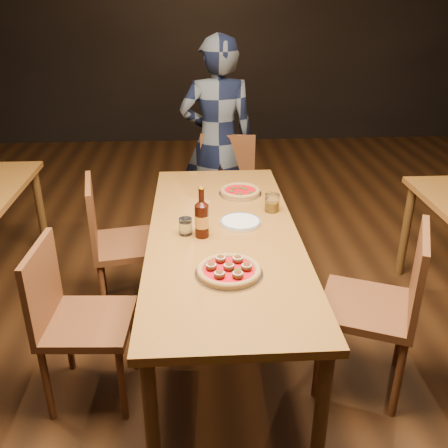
{
  "coord_description": "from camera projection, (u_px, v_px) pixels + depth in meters",
  "views": [
    {
      "loc": [
        -0.14,
        -2.4,
        1.93
      ],
      "look_at": [
        0.0,
        -0.05,
        0.82
      ],
      "focal_mm": 40.0,
      "sensor_mm": 36.0,
      "label": 1
    }
  ],
  "objects": [
    {
      "name": "pizza_meatball",
      "position": [
        229.0,
        270.0,
        2.27
      ],
      "size": [
        0.32,
        0.32,
        0.06
      ],
      "rotation": [
        0.0,
        0.0,
        -0.35
      ],
      "color": "#B7B7BF",
      "rests_on": "table_main"
    },
    {
      "name": "chair_main_sw",
      "position": [
        129.0,
        243.0,
        3.17
      ],
      "size": [
        0.51,
        0.51,
        0.94
      ],
      "primitive_type": null,
      "rotation": [
        0.0,
        0.0,
        1.76
      ],
      "color": "#5B2918",
      "rests_on": "ground"
    },
    {
      "name": "diner",
      "position": [
        218.0,
        142.0,
        4.0
      ],
      "size": [
        0.62,
        0.42,
        1.65
      ],
      "primitive_type": "imported",
      "rotation": [
        0.0,
        0.0,
        3.19
      ],
      "color": "black",
      "rests_on": "ground"
    },
    {
      "name": "ground",
      "position": [
        224.0,
        344.0,
        3.0
      ],
      "size": [
        9.0,
        9.0,
        0.0
      ],
      "primitive_type": "plane",
      "color": "black"
    },
    {
      "name": "table_main",
      "position": [
        223.0,
        244.0,
        2.71
      ],
      "size": [
        0.8,
        2.0,
        0.75
      ],
      "color": "brown",
      "rests_on": "ground"
    },
    {
      "name": "amber_glass",
      "position": [
        272.0,
        203.0,
        2.91
      ],
      "size": [
        0.08,
        0.08,
        0.11
      ],
      "primitive_type": "cylinder",
      "color": "#946310",
      "rests_on": "table_main"
    },
    {
      "name": "beer_bottle",
      "position": [
        202.0,
        220.0,
        2.59
      ],
      "size": [
        0.08,
        0.08,
        0.27
      ],
      "rotation": [
        0.0,
        0.0,
        -0.11
      ],
      "color": "black",
      "rests_on": "table_main"
    },
    {
      "name": "plate_stack",
      "position": [
        240.0,
        222.0,
        2.77
      ],
      "size": [
        0.22,
        0.22,
        0.02
      ],
      "primitive_type": "cylinder",
      "color": "white",
      "rests_on": "table_main"
    },
    {
      "name": "pizza_margherita",
      "position": [
        240.0,
        191.0,
        3.17
      ],
      "size": [
        0.27,
        0.27,
        0.04
      ],
      "rotation": [
        0.0,
        0.0,
        0.39
      ],
      "color": "#B7B7BF",
      "rests_on": "table_main"
    },
    {
      "name": "chair_end",
      "position": [
        226.0,
        195.0,
        3.92
      ],
      "size": [
        0.5,
        0.5,
        0.94
      ],
      "primitive_type": null,
      "rotation": [
        0.0,
        0.0,
        -0.15
      ],
      "color": "#5B2918",
      "rests_on": "ground"
    },
    {
      "name": "room_shell",
      "position": [
        223.0,
        8.0,
        2.21
      ],
      "size": [
        9.0,
        9.0,
        9.0
      ],
      "color": "black",
      "rests_on": "ground"
    },
    {
      "name": "water_glass",
      "position": [
        186.0,
        226.0,
        2.64
      ],
      "size": [
        0.07,
        0.07,
        0.09
      ],
      "primitive_type": "cylinder",
      "color": "white",
      "rests_on": "table_main"
    },
    {
      "name": "chair_main_nw",
      "position": [
        88.0,
        321.0,
        2.45
      ],
      "size": [
        0.44,
        0.44,
        0.9
      ],
      "primitive_type": null,
      "rotation": [
        0.0,
        0.0,
        1.51
      ],
      "color": "#5B2918",
      "rests_on": "ground"
    },
    {
      "name": "chair_main_e",
      "position": [
        367.0,
        306.0,
        2.52
      ],
      "size": [
        0.59,
        0.59,
        0.97
      ],
      "primitive_type": null,
      "rotation": [
        0.0,
        0.0,
        -1.98
      ],
      "color": "#5B2918",
      "rests_on": "ground"
    }
  ]
}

